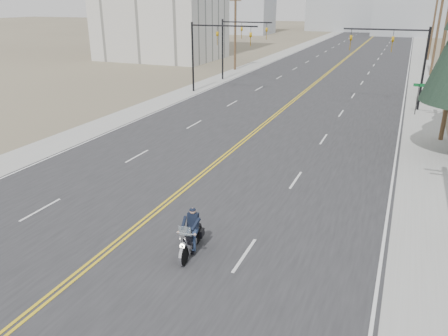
% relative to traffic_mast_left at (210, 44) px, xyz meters
% --- Properties ---
extents(ground_plane, '(400.00, 400.00, 0.00)m').
position_rel_traffic_mast_left_xyz_m(ground_plane, '(8.98, -32.00, -4.94)').
color(ground_plane, '#776D56').
rests_on(ground_plane, ground).
extents(road, '(20.00, 200.00, 0.01)m').
position_rel_traffic_mast_left_xyz_m(road, '(8.98, 38.00, -4.93)').
color(road, '#303033').
rests_on(road, ground).
extents(sidewalk_left, '(3.00, 200.00, 0.01)m').
position_rel_traffic_mast_left_xyz_m(sidewalk_left, '(-2.52, 38.00, -4.93)').
color(sidewalk_left, '#A5A5A0').
rests_on(sidewalk_left, ground).
extents(sidewalk_right, '(3.00, 200.00, 0.01)m').
position_rel_traffic_mast_left_xyz_m(sidewalk_right, '(20.48, 38.00, -4.93)').
color(sidewalk_right, '#A5A5A0').
rests_on(sidewalk_right, ground).
extents(traffic_mast_left, '(7.10, 0.26, 7.00)m').
position_rel_traffic_mast_left_xyz_m(traffic_mast_left, '(0.00, 0.00, 0.00)').
color(traffic_mast_left, black).
rests_on(traffic_mast_left, ground).
extents(traffic_mast_right, '(7.10, 0.26, 7.00)m').
position_rel_traffic_mast_left_xyz_m(traffic_mast_right, '(17.95, 0.00, 0.00)').
color(traffic_mast_right, black).
rests_on(traffic_mast_right, ground).
extents(traffic_mast_far, '(6.10, 0.26, 7.00)m').
position_rel_traffic_mast_left_xyz_m(traffic_mast_far, '(-0.33, 8.00, -0.06)').
color(traffic_mast_far, black).
rests_on(traffic_mast_far, ground).
extents(street_sign, '(0.90, 0.06, 2.62)m').
position_rel_traffic_mast_left_xyz_m(street_sign, '(19.78, -2.00, -3.13)').
color(street_sign, black).
rests_on(street_sign, ground).
extents(utility_pole_c, '(2.20, 0.30, 11.00)m').
position_rel_traffic_mast_left_xyz_m(utility_pole_c, '(21.48, 6.00, 0.79)').
color(utility_pole_c, brown).
rests_on(utility_pole_c, ground).
extents(utility_pole_d, '(2.20, 0.30, 11.50)m').
position_rel_traffic_mast_left_xyz_m(utility_pole_d, '(21.48, 21.00, 1.05)').
color(utility_pole_d, brown).
rests_on(utility_pole_d, ground).
extents(utility_pole_e, '(2.20, 0.30, 11.00)m').
position_rel_traffic_mast_left_xyz_m(utility_pole_e, '(21.48, 38.00, 0.79)').
color(utility_pole_e, brown).
rests_on(utility_pole_e, ground).
extents(utility_pole_left, '(2.20, 0.30, 10.50)m').
position_rel_traffic_mast_left_xyz_m(utility_pole_left, '(-3.52, 16.00, 0.54)').
color(utility_pole_left, brown).
rests_on(utility_pole_left, ground).
extents(haze_bldg_b, '(18.00, 14.00, 14.00)m').
position_rel_traffic_mast_left_xyz_m(haze_bldg_b, '(16.98, 93.00, 2.06)').
color(haze_bldg_b, '#ADB2B7').
rests_on(haze_bldg_b, ground).
extents(haze_bldg_f, '(12.00, 12.00, 16.00)m').
position_rel_traffic_mast_left_xyz_m(haze_bldg_f, '(-41.02, 98.00, 3.06)').
color(haze_bldg_f, '#ADB2B7').
rests_on(haze_bldg_f, ground).
extents(motorcyclist, '(1.26, 2.37, 1.76)m').
position_rel_traffic_mast_left_xyz_m(motorcyclist, '(12.02, -28.60, -4.06)').
color(motorcyclist, black).
rests_on(motorcyclist, ground).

